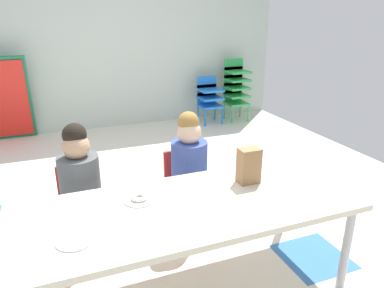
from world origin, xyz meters
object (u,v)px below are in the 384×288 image
kid_chair_blue_stack (209,96)px  kid_chair_green_stack (236,86)px  paper_plate_center_table (75,240)px  craft_table (188,212)px  seated_child_near_camera (80,179)px  seated_child_middle_seat (189,162)px  donut_powdered_on_plate (139,197)px  paper_bag_brown (249,166)px  paper_plate_near_edge (139,200)px

kid_chair_blue_stack → kid_chair_green_stack: size_ratio=0.74×
paper_plate_center_table → craft_table: bearing=11.5°
seated_child_near_camera → seated_child_middle_seat: (0.75, 0.00, 0.00)m
seated_child_near_camera → donut_powdered_on_plate: 0.54m
seated_child_middle_seat → paper_plate_center_table: (-0.83, -0.72, 0.02)m
seated_child_near_camera → seated_child_middle_seat: 0.75m
craft_table → donut_powdered_on_plate: donut_powdered_on_plate is taller
paper_bag_brown → paper_plate_near_edge: size_ratio=1.22×
kid_chair_green_stack → paper_plate_center_table: kid_chair_green_stack is taller
craft_table → donut_powdered_on_plate: (-0.24, 0.14, 0.07)m
seated_child_near_camera → paper_plate_near_edge: bearing=-58.4°
seated_child_middle_seat → paper_plate_near_edge: 0.66m
seated_child_near_camera → paper_plate_center_table: bearing=-96.4°
donut_powdered_on_plate → seated_child_near_camera: bearing=121.6°
seated_child_middle_seat → kid_chair_green_stack: bearing=55.7°
kid_chair_blue_stack → seated_child_middle_seat: bearing=-117.0°
seated_child_near_camera → paper_plate_near_edge: seated_child_near_camera is taller
seated_child_middle_seat → kid_chair_green_stack: (1.76, 2.58, -0.04)m
seated_child_middle_seat → kid_chair_blue_stack: seated_child_middle_seat is taller
paper_bag_brown → donut_powdered_on_plate: bearing=178.5°
paper_plate_near_edge → donut_powdered_on_plate: size_ratio=1.88×
paper_bag_brown → donut_powdered_on_plate: 0.68m
seated_child_middle_seat → paper_plate_near_edge: bearing=-135.7°
craft_table → paper_bag_brown: 0.49m
craft_table → seated_child_middle_seat: bearing=68.6°
paper_plate_center_table → donut_powdered_on_plate: size_ratio=1.88×
kid_chair_green_stack → kid_chair_blue_stack: bearing=-179.9°
kid_chair_blue_stack → kid_chair_green_stack: bearing=0.1°
kid_chair_green_stack → paper_plate_center_table: size_ratio=5.11×
paper_bag_brown → seated_child_middle_seat: bearing=113.5°
kid_chair_green_stack → paper_bag_brown: size_ratio=4.18×
craft_table → seated_child_near_camera: bearing=130.7°
craft_table → seated_child_middle_seat: (0.24, 0.60, 0.03)m
seated_child_near_camera → craft_table: bearing=-49.3°
kid_chair_blue_stack → paper_plate_center_table: kid_chair_blue_stack is taller
kid_chair_blue_stack → donut_powdered_on_plate: (-1.79, -3.04, 0.20)m
paper_bag_brown → craft_table: bearing=-164.3°
kid_chair_blue_stack → kid_chair_green_stack: (0.44, 0.00, 0.12)m
seated_child_middle_seat → paper_plate_center_table: bearing=-139.1°
kid_chair_green_stack → paper_plate_center_table: (-2.59, -3.30, 0.06)m
craft_table → kid_chair_green_stack: 3.75m
kid_chair_blue_stack → paper_plate_center_table: size_ratio=3.78×
seated_child_middle_seat → kid_chair_blue_stack: (1.32, 2.58, -0.16)m
kid_chair_blue_stack → craft_table: bearing=-116.0°
seated_child_near_camera → kid_chair_green_stack: bearing=45.8°
seated_child_near_camera → seated_child_middle_seat: bearing=0.0°
seated_child_near_camera → kid_chair_blue_stack: seated_child_near_camera is taller
paper_bag_brown → seated_child_near_camera: bearing=153.6°
seated_child_middle_seat → paper_bag_brown: (0.21, -0.48, 0.13)m
seated_child_middle_seat → paper_plate_near_edge: seated_child_middle_seat is taller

